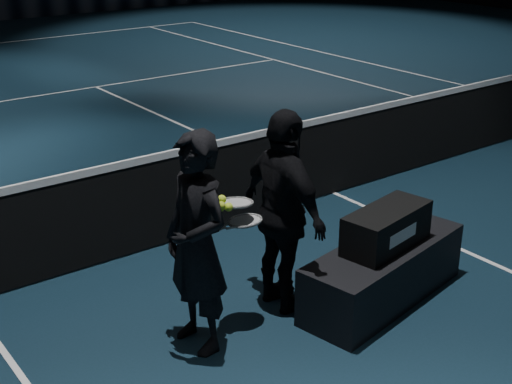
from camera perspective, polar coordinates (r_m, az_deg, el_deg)
floor at (r=8.27m, az=6.24°, el=-0.09°), size 36.00×36.00×0.00m
court_lines at (r=8.27m, az=6.25°, el=-0.06°), size 10.98×23.78×0.01m
net_mesh at (r=8.11m, az=6.37°, el=2.86°), size 12.80×0.02×0.86m
net_tape at (r=7.97m, az=6.51°, el=6.02°), size 12.80×0.03×0.07m
player_bench at (r=6.06m, az=10.14°, el=-6.38°), size 1.72×0.85×0.49m
racket_bag at (r=5.88m, az=10.40°, el=-2.84°), size 0.88×0.50×0.33m
bag_signature at (r=5.77m, az=11.68°, el=-3.43°), size 0.38×0.08×0.11m
player_a at (r=5.13m, az=-4.76°, el=-4.15°), size 0.45×0.64×1.68m
player_b at (r=5.62m, az=2.24°, el=-1.66°), size 0.45×1.00×1.68m
racket_lower at (r=5.36m, az=-0.89°, el=-2.31°), size 0.69×0.27×0.03m
racket_upper at (r=5.30m, az=-1.59°, el=-0.86°), size 0.70×0.31×0.10m
tennis_balls at (r=5.18m, az=-2.60°, el=-1.03°), size 0.12×0.10×0.12m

